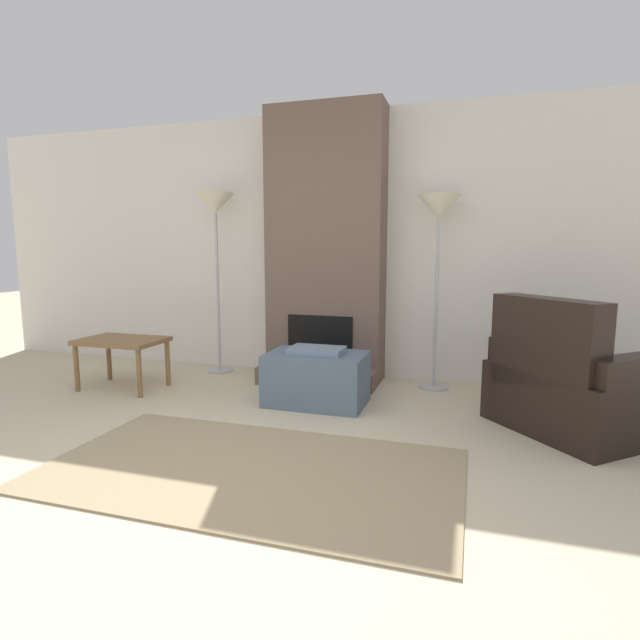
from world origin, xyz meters
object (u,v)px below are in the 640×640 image
Objects in this scene: side_table at (122,345)px; floor_lamp_right at (439,218)px; armchair at (576,389)px; floor_lamp_left at (216,214)px; ottoman at (317,378)px.

side_table is 3.08m from floor_lamp_right.
floor_lamp_left is at bearing 35.47° from armchair.
ottoman is 0.58× the size of armchair.
armchair is at bearing -13.92° from floor_lamp_left.
floor_lamp_left is at bearing 149.62° from ottoman.
side_table is 0.41× the size of floor_lamp_left.
armchair is 1.86× the size of side_table.
armchair is at bearing 0.64° from side_table.
ottoman is at bearing -30.38° from floor_lamp_left.
armchair reaches higher than ottoman.
floor_lamp_left reaches higher than ottoman.
ottoman is at bearing 2.39° from side_table.
armchair is (1.93, -0.03, 0.07)m from ottoman.
armchair is 3.77m from side_table.
armchair is at bearing -37.75° from floor_lamp_right.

